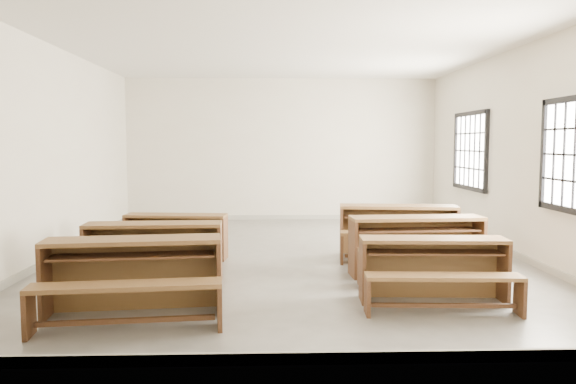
{
  "coord_description": "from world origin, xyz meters",
  "views": [
    {
      "loc": [
        -0.29,
        -8.53,
        1.75
      ],
      "look_at": [
        0.0,
        0.0,
        1.0
      ],
      "focal_mm": 35.0,
      "sensor_mm": 36.0,
      "label": 1
    }
  ],
  "objects_px": {
    "desk_set_0": "(133,272)",
    "desk_set_1": "(153,249)",
    "desk_set_3": "(434,266)",
    "desk_set_4": "(418,242)",
    "desk_set_5": "(398,227)",
    "desk_set_2": "(175,233)"
  },
  "relations": [
    {
      "from": "desk_set_0",
      "to": "desk_set_1",
      "type": "height_order",
      "value": "desk_set_0"
    },
    {
      "from": "desk_set_0",
      "to": "desk_set_3",
      "type": "height_order",
      "value": "desk_set_0"
    },
    {
      "from": "desk_set_4",
      "to": "desk_set_5",
      "type": "xyz_separation_m",
      "value": [
        0.02,
        1.21,
        0.01
      ]
    },
    {
      "from": "desk_set_5",
      "to": "desk_set_4",
      "type": "bearing_deg",
      "value": -84.59
    },
    {
      "from": "desk_set_4",
      "to": "desk_set_5",
      "type": "relative_size",
      "value": 0.96
    },
    {
      "from": "desk_set_1",
      "to": "desk_set_2",
      "type": "bearing_deg",
      "value": 86.39
    },
    {
      "from": "desk_set_1",
      "to": "desk_set_2",
      "type": "height_order",
      "value": "desk_set_1"
    },
    {
      "from": "desk_set_3",
      "to": "desk_set_2",
      "type": "bearing_deg",
      "value": 146.38
    },
    {
      "from": "desk_set_3",
      "to": "desk_set_0",
      "type": "bearing_deg",
      "value": -169.98
    },
    {
      "from": "desk_set_2",
      "to": "desk_set_5",
      "type": "relative_size",
      "value": 0.85
    },
    {
      "from": "desk_set_0",
      "to": "desk_set_5",
      "type": "xyz_separation_m",
      "value": [
        3.34,
        2.82,
        0.01
      ]
    },
    {
      "from": "desk_set_1",
      "to": "desk_set_5",
      "type": "height_order",
      "value": "desk_set_5"
    },
    {
      "from": "desk_set_2",
      "to": "desk_set_4",
      "type": "bearing_deg",
      "value": -13.15
    },
    {
      "from": "desk_set_2",
      "to": "desk_set_4",
      "type": "relative_size",
      "value": 0.89
    },
    {
      "from": "desk_set_1",
      "to": "desk_set_3",
      "type": "distance_m",
      "value": 3.37
    },
    {
      "from": "desk_set_3",
      "to": "desk_set_1",
      "type": "bearing_deg",
      "value": 166.89
    },
    {
      "from": "desk_set_0",
      "to": "desk_set_2",
      "type": "xyz_separation_m",
      "value": [
        -0.04,
        2.78,
        -0.06
      ]
    },
    {
      "from": "desk_set_0",
      "to": "desk_set_5",
      "type": "relative_size",
      "value": 0.98
    },
    {
      "from": "desk_set_5",
      "to": "desk_set_3",
      "type": "bearing_deg",
      "value": -87.54
    },
    {
      "from": "desk_set_1",
      "to": "desk_set_5",
      "type": "xyz_separation_m",
      "value": [
        3.41,
        1.5,
        0.02
      ]
    },
    {
      "from": "desk_set_0",
      "to": "desk_set_2",
      "type": "relative_size",
      "value": 1.16
    },
    {
      "from": "desk_set_4",
      "to": "desk_set_1",
      "type": "bearing_deg",
      "value": -178.43
    }
  ]
}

